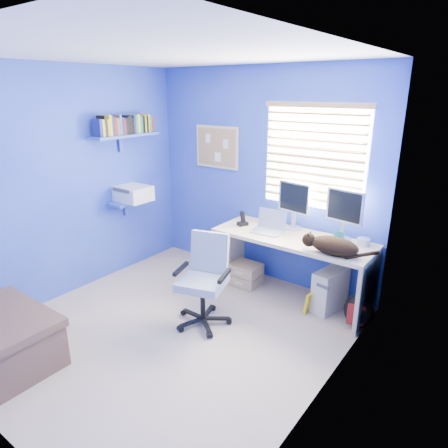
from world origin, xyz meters
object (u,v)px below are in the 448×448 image
Objects in this scene: desk at (291,268)px; office_chair at (204,291)px; tower_pc at (330,290)px; cat at (334,246)px; laptop at (267,223)px.

desk is 1.91× the size of office_chair.
office_chair is at bearing -116.75° from desk.
desk reaches higher than tower_pc.
cat reaches higher than office_chair.
tower_pc is 1.34m from office_chair.
laptop is 0.97m from tower_pc.
laptop is at bearing -161.95° from tower_pc.
tower_pc is at bearing 46.88° from office_chair.
desk is 5.21× the size of laptop.
cat is (0.53, -0.20, 0.45)m from desk.
desk is 0.73m from cat.
cat reaches higher than desk.
tower_pc is (0.45, 0.05, -0.14)m from desk.
cat is at bearing -20.67° from desk.
desk is 0.56m from laptop.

